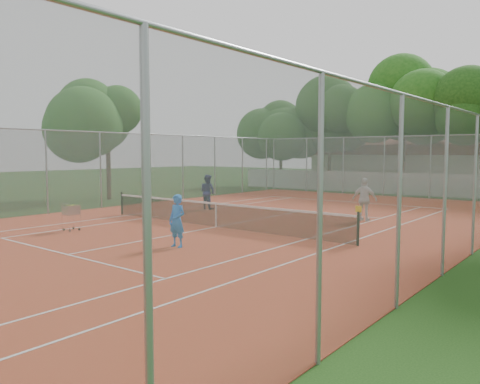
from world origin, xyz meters
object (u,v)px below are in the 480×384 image
Objects in this scene: tennis_net at (216,215)px; player_near at (177,221)px; clubhouse at (414,161)px; player_far_left at (208,192)px; player_far_right at (365,199)px; ball_hopper at (71,217)px.

player_near is at bearing -65.71° from tennis_net.
clubhouse is 25.04m from player_far_left.
player_far_right is (2.19, 8.87, 0.10)m from player_near.
player_far_right reaches higher than player_far_left.
clubhouse is at bearing 93.95° from tennis_net.
player_far_right is 11.89m from ball_hopper.
player_far_right reaches higher than player_near.
tennis_net is 29.12m from clubhouse.
ball_hopper is at bearing 94.66° from player_far_left.
tennis_net is 0.72× the size of clubhouse.
player_near is 0.92× the size of player_far_left.
tennis_net is 6.46× the size of player_far_right.
player_far_left is at bearing 123.68° from player_near.
clubhouse reaches higher than player_near.
tennis_net is 6.49m from player_far_right.
ball_hopper is at bearing -131.32° from tennis_net.
clubhouse reaches higher than ball_hopper.
clubhouse is 9.20× the size of player_far_left.
ball_hopper is (-5.23, -0.40, -0.28)m from player_near.
player_far_right is (8.07, 1.11, 0.03)m from player_far_left.
player_near is 9.74m from player_far_left.
player_far_right is at bearing -76.20° from clubhouse.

